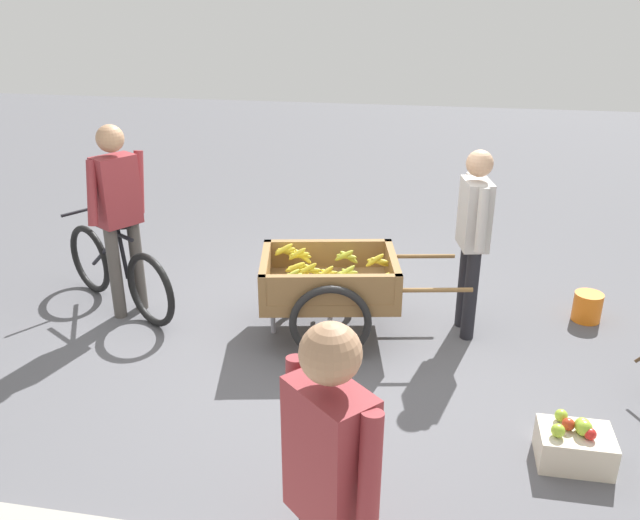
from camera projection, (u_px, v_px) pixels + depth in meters
The scene contains 9 objects.
ground_plane at pixel (314, 353), 5.20m from camera, with size 24.00×24.00×0.00m, color #56565B.
fruit_cart at pixel (329, 285), 5.34m from camera, with size 1.76×1.08×0.72m.
vendor_person at pixel (473, 228), 5.17m from camera, with size 0.26×0.55×1.56m.
bicycle at pixel (118, 271), 5.82m from camera, with size 1.43×0.94×0.85m.
cyclist_person at pixel (118, 204), 5.46m from camera, with size 0.35×0.55×1.69m.
fire_hydrant at pixel (330, 491), 3.31m from camera, with size 0.25×0.25×0.67m.
plastic_bucket at pixel (587, 307), 5.67m from camera, with size 0.24×0.24×0.26m, color orange.
mixed_fruit_crate at pixel (575, 445), 3.96m from camera, with size 0.44×0.32×0.32m.
bystander_person at pixel (329, 480), 2.43m from camera, with size 0.40×0.45×1.66m.
Camera 1 is at (-0.85, 4.42, 2.70)m, focal length 36.46 mm.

